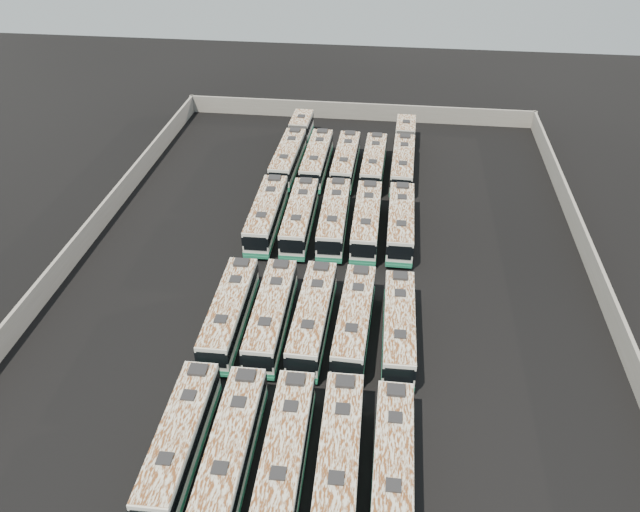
{
  "coord_description": "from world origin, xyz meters",
  "views": [
    {
      "loc": [
        4.65,
        -41.46,
        31.67
      ],
      "look_at": [
        -0.75,
        1.86,
        1.6
      ],
      "focal_mm": 35.0,
      "sensor_mm": 36.0,
      "label": 1
    }
  ],
  "objects_px": {
    "bus_midfront_center": "(313,317)",
    "bus_midfront_far_right": "(399,326)",
    "bus_front_far_left": "(180,440)",
    "bus_midfront_far_left": "(230,312)",
    "bus_back_far_left": "(293,147)",
    "bus_midfront_right": "(354,320)",
    "bus_midback_far_left": "(267,214)",
    "bus_midback_center": "(334,218)",
    "bus_front_far_right": "(393,464)",
    "bus_midback_left": "(300,217)",
    "bus_back_right": "(374,163)",
    "bus_midfront_left": "(271,314)",
    "bus_back_left": "(317,160)",
    "bus_front_left": "(231,448)",
    "bus_front_center": "(285,453)",
    "bus_midback_far_right": "(401,222)",
    "bus_midback_right": "(367,220)",
    "bus_front_right": "(339,457)",
    "bus_back_far_right": "(404,153)",
    "bus_back_center": "(346,161)"
  },
  "relations": [
    {
      "from": "bus_midback_far_left",
      "to": "bus_midback_center",
      "type": "xyz_separation_m",
      "value": [
        6.39,
        0.13,
        -0.0
      ]
    },
    {
      "from": "bus_midback_far_left",
      "to": "bus_back_left",
      "type": "distance_m",
      "value": 12.66
    },
    {
      "from": "bus_midfront_far_left",
      "to": "bus_midfront_center",
      "type": "distance_m",
      "value": 6.29
    },
    {
      "from": "bus_midback_left",
      "to": "bus_back_right",
      "type": "xyz_separation_m",
      "value": [
        6.27,
        12.37,
        -0.05
      ]
    },
    {
      "from": "bus_front_far_left",
      "to": "bus_midback_left",
      "type": "bearing_deg",
      "value": 82.14
    },
    {
      "from": "bus_midfront_center",
      "to": "bus_back_right",
      "type": "relative_size",
      "value": 1.03
    },
    {
      "from": "bus_front_right",
      "to": "bus_midback_far_right",
      "type": "bearing_deg",
      "value": 82.12
    },
    {
      "from": "bus_back_far_left",
      "to": "bus_front_center",
      "type": "bearing_deg",
      "value": -80.44
    },
    {
      "from": "bus_front_far_left",
      "to": "bus_midfront_far_left",
      "type": "xyz_separation_m",
      "value": [
        0.06,
        11.98,
        0.02
      ]
    },
    {
      "from": "bus_midback_left",
      "to": "bus_back_left",
      "type": "height_order",
      "value": "bus_midback_left"
    },
    {
      "from": "bus_front_center",
      "to": "bus_midfront_right",
      "type": "bearing_deg",
      "value": 74.95
    },
    {
      "from": "bus_midfront_left",
      "to": "bus_midback_center",
      "type": "distance_m",
      "value": 14.86
    },
    {
      "from": "bus_front_right",
      "to": "bus_midback_left",
      "type": "bearing_deg",
      "value": 102.16
    },
    {
      "from": "bus_midback_far_right",
      "to": "bus_back_far_left",
      "type": "relative_size",
      "value": 0.65
    },
    {
      "from": "bus_back_far_right",
      "to": "bus_midfront_right",
      "type": "bearing_deg",
      "value": -95.07
    },
    {
      "from": "bus_front_center",
      "to": "bus_midback_far_right",
      "type": "relative_size",
      "value": 1.0
    },
    {
      "from": "bus_front_far_left",
      "to": "bus_midback_center",
      "type": "bearing_deg",
      "value": 75.49
    },
    {
      "from": "bus_midfront_center",
      "to": "bus_midfront_far_right",
      "type": "xyz_separation_m",
      "value": [
        6.4,
        -0.21,
        -0.05
      ]
    },
    {
      "from": "bus_midback_center",
      "to": "bus_back_center",
      "type": "bearing_deg",
      "value": 88.92
    },
    {
      "from": "bus_front_far_right",
      "to": "bus_midback_right",
      "type": "relative_size",
      "value": 0.97
    },
    {
      "from": "bus_front_center",
      "to": "bus_midback_left",
      "type": "bearing_deg",
      "value": 95.75
    },
    {
      "from": "bus_midfront_far_left",
      "to": "bus_midfront_center",
      "type": "xyz_separation_m",
      "value": [
        6.28,
        0.19,
        0.01
      ]
    },
    {
      "from": "bus_midfront_left",
      "to": "bus_back_far_left",
      "type": "relative_size",
      "value": 0.65
    },
    {
      "from": "bus_front_far_left",
      "to": "bus_back_right",
      "type": "bearing_deg",
      "value": 75.33
    },
    {
      "from": "bus_front_center",
      "to": "bus_back_far_left",
      "type": "bearing_deg",
      "value": 97.51
    },
    {
      "from": "bus_front_far_right",
      "to": "bus_midback_center",
      "type": "height_order",
      "value": "bus_midback_center"
    },
    {
      "from": "bus_front_far_right",
      "to": "bus_back_far_left",
      "type": "relative_size",
      "value": 0.63
    },
    {
      "from": "bus_midback_center",
      "to": "bus_midback_right",
      "type": "xyz_separation_m",
      "value": [
        3.05,
        -0.1,
        -0.01
      ]
    },
    {
      "from": "bus_midback_far_right",
      "to": "bus_back_far_left",
      "type": "bearing_deg",
      "value": 129.81
    },
    {
      "from": "bus_back_far_left",
      "to": "bus_midfront_right",
      "type": "bearing_deg",
      "value": -71.35
    },
    {
      "from": "bus_midfront_left",
      "to": "bus_back_left",
      "type": "xyz_separation_m",
      "value": [
        -0.01,
        26.64,
        -0.0
      ]
    },
    {
      "from": "bus_midfront_right",
      "to": "bus_front_far_right",
      "type": "bearing_deg",
      "value": -74.04
    },
    {
      "from": "bus_front_right",
      "to": "bus_midfront_left",
      "type": "distance_m",
      "value": 13.68
    },
    {
      "from": "bus_midfront_right",
      "to": "bus_back_right",
      "type": "bearing_deg",
      "value": 91.45
    },
    {
      "from": "bus_front_far_left",
      "to": "bus_back_center",
      "type": "height_order",
      "value": "bus_front_far_left"
    },
    {
      "from": "bus_front_left",
      "to": "bus_midfront_right",
      "type": "distance_m",
      "value": 13.91
    },
    {
      "from": "bus_front_left",
      "to": "bus_front_center",
      "type": "distance_m",
      "value": 3.2
    },
    {
      "from": "bus_front_right",
      "to": "bus_back_far_right",
      "type": "height_order",
      "value": "bus_front_right"
    },
    {
      "from": "bus_front_center",
      "to": "bus_midfront_right",
      "type": "height_order",
      "value": "bus_front_center"
    },
    {
      "from": "bus_front_center",
      "to": "bus_front_right",
      "type": "bearing_deg",
      "value": 0.79
    },
    {
      "from": "bus_front_far_left",
      "to": "bus_midfront_far_right",
      "type": "relative_size",
      "value": 1.01
    },
    {
      "from": "bus_midfront_left",
      "to": "bus_midfront_right",
      "type": "bearing_deg",
      "value": 0.37
    },
    {
      "from": "bus_midback_center",
      "to": "bus_back_right",
      "type": "bearing_deg",
      "value": 74.74
    },
    {
      "from": "bus_midfront_right",
      "to": "bus_midfront_far_right",
      "type": "height_order",
      "value": "bus_midfront_right"
    },
    {
      "from": "bus_front_right",
      "to": "bus_midback_left",
      "type": "distance_m",
      "value": 27.21
    },
    {
      "from": "bus_front_right",
      "to": "bus_midfront_far_left",
      "type": "height_order",
      "value": "bus_front_right"
    },
    {
      "from": "bus_front_right",
      "to": "bus_midfront_left",
      "type": "bearing_deg",
      "value": 116.13
    },
    {
      "from": "bus_midfront_left",
      "to": "bus_midback_left",
      "type": "relative_size",
      "value": 1.0
    },
    {
      "from": "bus_back_center",
      "to": "bus_midback_center",
      "type": "bearing_deg",
      "value": -89.15
    },
    {
      "from": "bus_front_left",
      "to": "bus_midback_left",
      "type": "height_order",
      "value": "bus_midback_left"
    }
  ]
}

